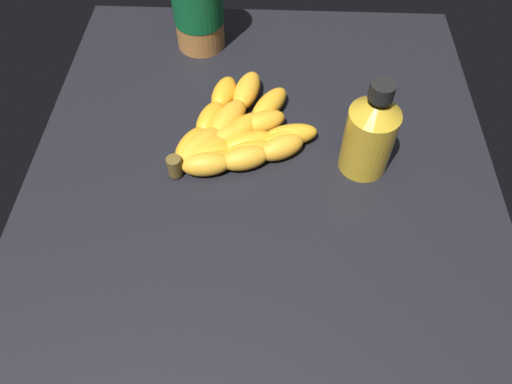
{
  "coord_description": "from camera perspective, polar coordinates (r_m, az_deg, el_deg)",
  "views": [
    {
      "loc": [
        -36.01,
        -0.98,
        51.95
      ],
      "look_at": [
        -0.83,
        0.49,
        3.43
      ],
      "focal_mm": 33.75,
      "sensor_mm": 36.0,
      "label": 1
    }
  ],
  "objects": [
    {
      "name": "ground_plane",
      "position": [
        0.65,
        0.46,
        -2.25
      ],
      "size": [
        86.56,
        64.44,
        4.03
      ],
      "primitive_type": "cube",
      "color": "black"
    },
    {
      "name": "banana_bunch",
      "position": [
        0.69,
        -2.62,
        6.81
      ],
      "size": [
        21.07,
        20.87,
        3.56
      ],
      "color": "gold",
      "rests_on": "ground_plane"
    },
    {
      "name": "honey_bottle",
      "position": [
        0.64,
        13.41,
        6.91
      ],
      "size": [
        6.63,
        6.63,
        14.54
      ],
      "color": "gold",
      "rests_on": "ground_plane"
    },
    {
      "name": "peanut_butter_jar",
      "position": [
        0.83,
        -6.97,
        21.52
      ],
      "size": [
        8.32,
        8.32,
        16.17
      ],
      "color": "#B27238",
      "rests_on": "ground_plane"
    }
  ]
}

